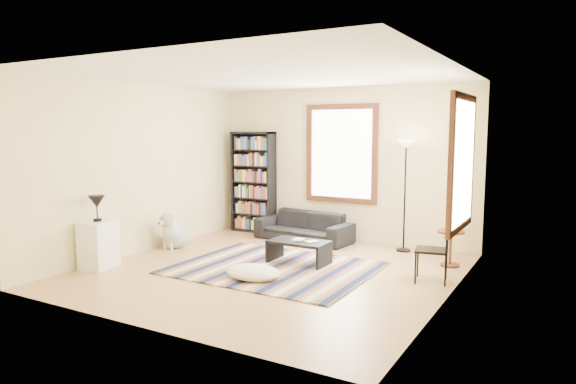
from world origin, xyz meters
The scene contains 21 objects.
floor centered at (0.00, 0.00, -0.05)m, with size 5.00×5.00×0.10m, color tan.
ceiling centered at (0.00, 0.00, 2.85)m, with size 5.00×5.00×0.10m, color white.
wall_back centered at (0.00, 2.55, 1.40)m, with size 5.00×0.10×2.80m, color #D0C08C.
wall_front centered at (0.00, -2.55, 1.40)m, with size 5.00×0.10×2.80m, color #D0C08C.
wall_left centered at (-2.55, 0.00, 1.40)m, with size 0.10×5.00×2.80m, color #D0C08C.
wall_right centered at (2.55, 0.00, 1.40)m, with size 0.10×5.00×2.80m, color #D0C08C.
window_back centered at (0.00, 2.47, 1.60)m, with size 1.20×0.06×1.60m, color white.
window_right centered at (2.47, 0.80, 1.60)m, with size 0.06×1.20×1.60m, color white.
rug centered at (-0.02, 0.13, 0.01)m, with size 2.82×2.26×0.02m, color #0D1E41.
sofa centered at (-0.55, 2.05, 0.26)m, with size 1.81×0.71×0.53m, color black.
bookshelf centered at (-1.83, 2.32, 1.00)m, with size 0.90×0.30×2.00m, color black.
coffee_table centered at (0.17, 0.54, 0.18)m, with size 0.90×0.50×0.36m, color black.
book_a centered at (0.07, 0.54, 0.37)m, with size 0.22×0.16×0.02m, color beige.
book_b centered at (0.32, 0.59, 0.37)m, with size 0.15×0.20×0.02m, color beige.
floor_cushion centered at (0.01, -0.49, 0.10)m, with size 0.78×0.59×0.20m, color white.
floor_lamp centered at (1.30, 2.15, 0.93)m, with size 0.30×0.30×1.86m, color black, non-canonical shape.
side_table centered at (2.20, 1.55, 0.27)m, with size 0.40×0.40×0.54m, color #4D2313.
folding_chair centered at (2.15, 0.62, 0.43)m, with size 0.42×0.40×0.86m, color black.
white_cabinet centered at (-2.30, -1.12, 0.35)m, with size 0.38×0.50×0.70m, color white.
table_lamp centered at (-2.30, -1.12, 0.89)m, with size 0.24×0.24×0.38m, color black, non-canonical shape.
dog centered at (-2.19, 0.43, 0.31)m, with size 0.45×0.63×0.63m, color #B5B5B5, non-canonical shape.
Camera 1 is at (3.81, -6.18, 2.03)m, focal length 32.00 mm.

